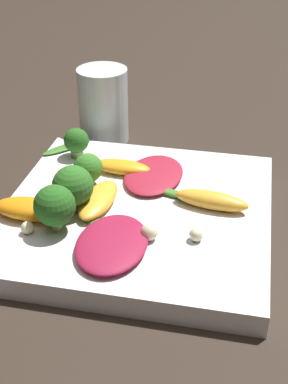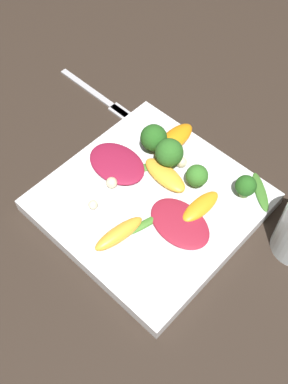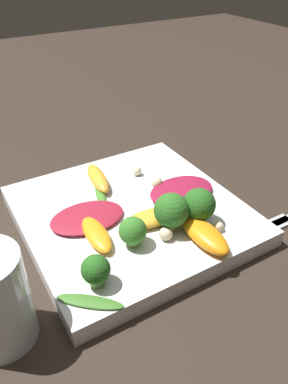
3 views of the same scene
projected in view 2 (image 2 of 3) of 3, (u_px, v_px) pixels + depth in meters
name	position (u px, v px, depth m)	size (l,w,h in m)	color
ground_plane	(150.00, 206.00, 0.67)	(2.40, 2.40, 0.00)	#2D231C
plate	(150.00, 202.00, 0.66)	(0.28, 0.28, 0.02)	white
fork	(101.00, 97.00, 0.80)	(0.02, 0.17, 0.01)	#B2B2B7
radicchio_leaf_0	(117.00, 163.00, 0.68)	(0.07, 0.10, 0.01)	maroon
radicchio_leaf_1	(180.00, 223.00, 0.62)	(0.07, 0.10, 0.01)	maroon
orange_segment_0	(165.00, 175.00, 0.67)	(0.04, 0.08, 0.02)	#FCAD33
orange_segment_1	(200.00, 207.00, 0.64)	(0.07, 0.03, 0.02)	orange
orange_segment_2	(119.00, 234.00, 0.61)	(0.08, 0.03, 0.02)	#FCAD33
orange_segment_3	(174.00, 139.00, 0.70)	(0.08, 0.03, 0.02)	orange
broccoli_floret_0	(154.00, 138.00, 0.68)	(0.04, 0.04, 0.05)	#84AD5B
broccoli_floret_1	(197.00, 176.00, 0.65)	(0.03, 0.03, 0.04)	#7A9E51
broccoli_floret_2	(169.00, 153.00, 0.66)	(0.04, 0.04, 0.05)	#84AD5B
broccoli_floret_3	(246.00, 186.00, 0.64)	(0.03, 0.03, 0.04)	#7A9E51
arugula_sprig_0	(145.00, 224.00, 0.63)	(0.07, 0.03, 0.01)	#47842D
arugula_sprig_1	(261.00, 192.00, 0.66)	(0.06, 0.06, 0.00)	#3D7528
arugula_sprig_2	(136.00, 168.00, 0.68)	(0.08, 0.06, 0.00)	#47842D
macadamia_nut_0	(112.00, 183.00, 0.66)	(0.02, 0.02, 0.02)	beige
macadamia_nut_1	(159.00, 134.00, 0.72)	(0.01, 0.01, 0.01)	beige
macadamia_nut_2	(93.00, 205.00, 0.64)	(0.01, 0.01, 0.01)	beige
macadamia_nut_3	(182.00, 162.00, 0.68)	(0.02, 0.02, 0.02)	beige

